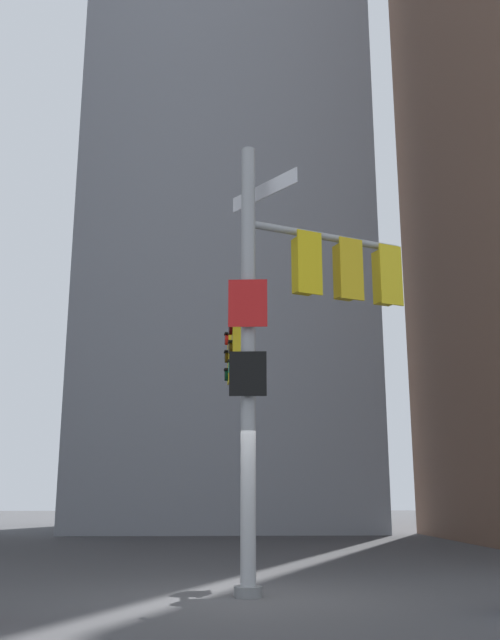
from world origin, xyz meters
name	(u,v)px	position (x,y,z in m)	size (l,w,h in m)	color
ground	(248,597)	(0.00, 0.00, 0.00)	(120.00, 120.00, 0.00)	#474749
building_mid_block	(227,40)	(-0.17, 22.87, 25.85)	(12.75, 12.75, 51.70)	#9399A3
signal_pole_assembly	(282,324)	(0.62, 0.63, 4.42)	(3.29, 2.76, 7.42)	#9EA0A3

